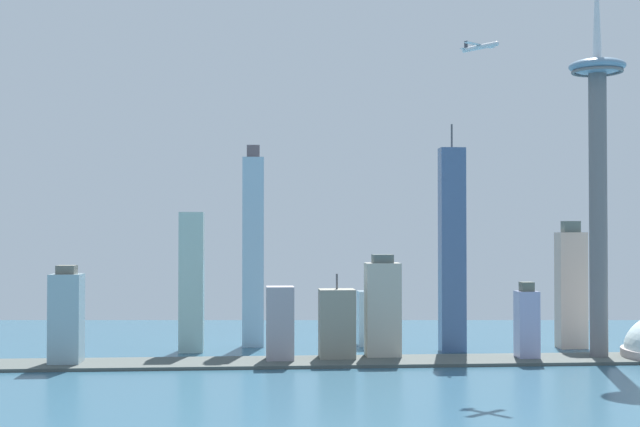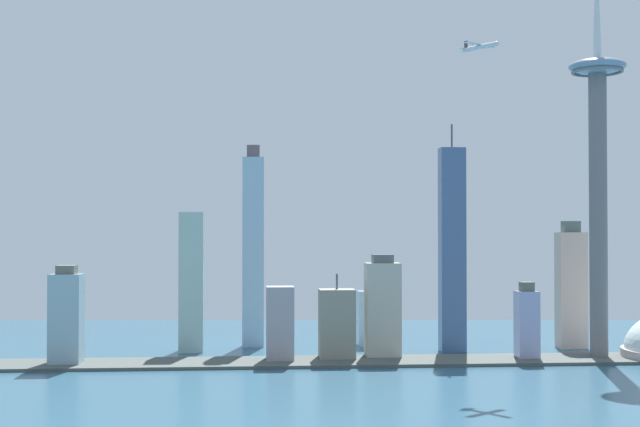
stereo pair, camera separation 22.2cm
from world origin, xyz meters
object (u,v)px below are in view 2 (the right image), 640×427
(observation_tower, at_px, (598,147))
(skyscraper_0, at_px, (66,318))
(skyscraper_9, at_px, (527,324))
(skyscraper_11, at_px, (253,249))
(skyscraper_2, at_px, (383,309))
(skyscraper_6, at_px, (452,249))
(skyscraper_3, at_px, (192,282))
(skyscraper_10, at_px, (571,288))
(skyscraper_8, at_px, (280,324))
(airplane, at_px, (481,47))
(skyscraper_7, at_px, (368,318))
(skyscraper_1, at_px, (337,325))

(observation_tower, height_order, skyscraper_0, observation_tower)
(skyscraper_9, relative_size, skyscraper_11, 0.35)
(skyscraper_2, relative_size, skyscraper_9, 1.35)
(skyscraper_6, distance_m, skyscraper_9, 92.28)
(observation_tower, distance_m, skyscraper_3, 347.84)
(skyscraper_6, height_order, skyscraper_10, skyscraper_6)
(skyscraper_8, xyz_separation_m, skyscraper_11, (-20.75, 96.19, 55.66))
(skyscraper_2, distance_m, skyscraper_11, 139.40)
(skyscraper_2, height_order, airplane, airplane)
(skyscraper_10, relative_size, skyscraper_11, 0.62)
(skyscraper_7, xyz_separation_m, skyscraper_9, (111.53, -99.51, 4.33))
(skyscraper_1, relative_size, skyscraper_8, 1.16)
(skyscraper_6, relative_size, skyscraper_11, 1.08)
(skyscraper_0, bearing_deg, skyscraper_6, 10.44)
(observation_tower, distance_m, skyscraper_8, 286.01)
(airplane, bearing_deg, skyscraper_6, 145.68)
(skyscraper_11, bearing_deg, skyscraper_1, -54.09)
(observation_tower, relative_size, skyscraper_7, 6.96)
(skyscraper_9, bearing_deg, skyscraper_0, -179.89)
(skyscraper_3, xyz_separation_m, skyscraper_9, (264.49, -71.98, -29.99))
(skyscraper_3, bearing_deg, skyscraper_7, 10.20)
(skyscraper_2, xyz_separation_m, skyscraper_7, (-0.61, 82.65, -15.07))
(observation_tower, bearing_deg, skyscraper_11, 159.91)
(skyscraper_0, relative_size, skyscraper_2, 0.91)
(observation_tower, relative_size, skyscraper_0, 4.45)
(skyscraper_8, xyz_separation_m, skyscraper_10, (253.81, 66.42, 22.61))
(observation_tower, xyz_separation_m, airplane, (-101.80, -30.73, 71.47))
(observation_tower, relative_size, skyscraper_6, 1.75)
(skyscraper_7, xyz_separation_m, skyscraper_10, (173.01, -29.32, 27.73))
(skyscraper_1, bearing_deg, skyscraper_2, 10.62)
(skyscraper_1, distance_m, skyscraper_2, 39.27)
(skyscraper_2, relative_size, skyscraper_7, 1.71)
(skyscraper_1, distance_m, skyscraper_10, 219.17)
(skyscraper_9, distance_m, skyscraper_11, 242.04)
(skyscraper_8, xyz_separation_m, skyscraper_9, (192.34, -3.77, -0.79))
(skyscraper_6, distance_m, airplane, 175.54)
(skyscraper_3, distance_m, skyscraper_7, 159.16)
(skyscraper_1, bearing_deg, skyscraper_6, 24.27)
(observation_tower, relative_size, skyscraper_10, 3.05)
(observation_tower, relative_size, skyscraper_3, 2.87)
(observation_tower, bearing_deg, skyscraper_6, 152.21)
(skyscraper_7, height_order, airplane, airplane)
(observation_tower, distance_m, skyscraper_2, 212.73)
(skyscraper_1, bearing_deg, skyscraper_0, -177.03)
(skyscraper_1, distance_m, skyscraper_6, 125.59)
(skyscraper_7, relative_size, skyscraper_10, 0.44)
(skyscraper_1, distance_m, skyscraper_3, 135.56)
(skyscraper_1, height_order, airplane, airplane)
(skyscraper_0, distance_m, skyscraper_3, 116.35)
(skyscraper_6, bearing_deg, skyscraper_8, -160.41)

